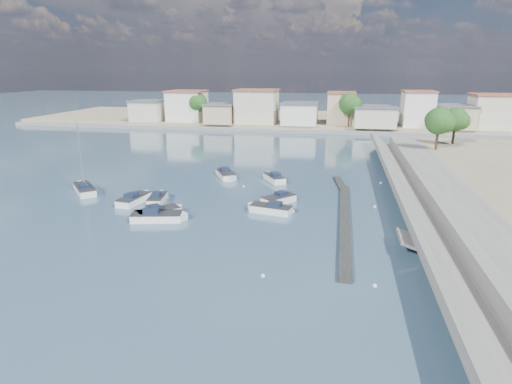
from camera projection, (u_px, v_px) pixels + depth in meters
The scene contains 17 objects.
ground at pixel (302, 159), 72.44m from camera, with size 400.00×400.00×0.00m, color #334D67.
seawall_walkway at pixel (461, 211), 43.32m from camera, with size 5.00×90.00×1.80m, color slate.
breakwater at pixel (344, 212), 45.37m from camera, with size 2.00×31.02×0.35m.
far_shore_land at pixel (319, 120), 121.25m from camera, with size 160.00×40.00×1.40m, color gray.
far_shore_quay at pixel (314, 131), 101.54m from camera, with size 160.00×2.50×0.80m, color slate.
far_town at pixel (360, 111), 103.87m from camera, with size 113.01×12.80×8.35m.
shore_trees at pixel (351, 108), 95.65m from camera, with size 74.56×38.32×7.92m.
motorboat_a at pixel (158, 199), 49.29m from camera, with size 2.26×4.56×1.48m.
motorboat_b at pixel (160, 212), 44.65m from camera, with size 4.36×4.33×1.48m.
motorboat_c at pixel (269, 209), 45.66m from camera, with size 5.02×2.60×1.48m.
motorboat_d at pixel (277, 200), 48.80m from camera, with size 3.98×4.19×1.48m.
motorboat_e at pixel (135, 199), 49.11m from camera, with size 2.49×5.29×1.48m.
motorboat_f at pixel (274, 178), 58.48m from camera, with size 3.63×4.51×1.48m.
motorboat_g at pixel (226, 175), 60.16m from camera, with size 3.96×5.25×1.48m.
motorboat_h at pixel (160, 217), 43.23m from camera, with size 5.72×3.06×1.48m.
sailboat at pixel (84, 189), 53.19m from camera, with size 5.14×5.44×9.00m.
mooring_buoys at pixel (322, 215), 44.68m from camera, with size 18.02×29.63×0.32m.
Camera 1 is at (6.01, -31.29, 14.86)m, focal length 30.00 mm.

